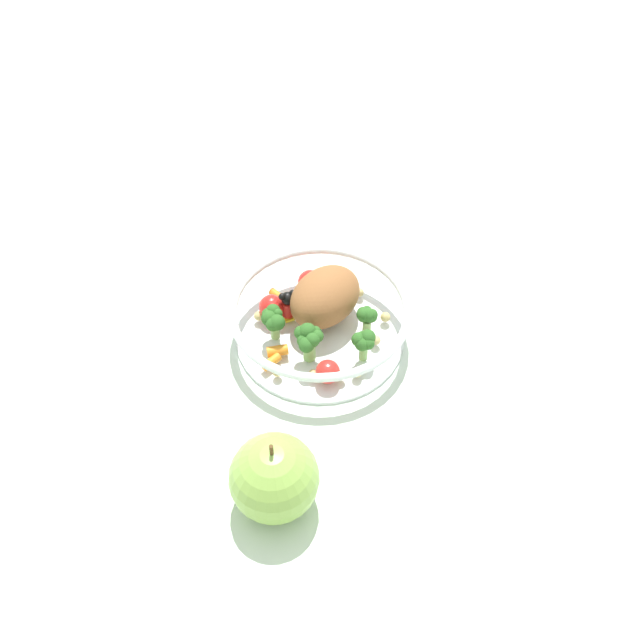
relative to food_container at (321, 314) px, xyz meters
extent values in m
plane|color=silver|center=(-0.02, -0.01, -0.03)|extent=(2.40, 2.40, 0.00)
cylinder|color=white|center=(-0.01, 0.00, -0.03)|extent=(0.19, 0.19, 0.01)
torus|color=white|center=(-0.01, 0.00, 0.02)|extent=(0.20, 0.20, 0.01)
ellipsoid|color=#935B33|center=(0.02, -0.01, 0.01)|extent=(0.11, 0.12, 0.06)
cylinder|color=#8EB766|center=(-0.01, 0.05, -0.01)|extent=(0.01, 0.01, 0.02)
sphere|color=#2D6023|center=(0.00, 0.05, 0.01)|extent=(0.02, 0.02, 0.02)
sphere|color=#2D6023|center=(0.00, 0.06, 0.01)|extent=(0.02, 0.02, 0.02)
sphere|color=#2D6023|center=(-0.01, 0.06, 0.01)|extent=(0.02, 0.02, 0.02)
sphere|color=#2D6023|center=(-0.01, 0.06, 0.01)|extent=(0.02, 0.02, 0.02)
sphere|color=#2D6023|center=(-0.01, 0.05, 0.01)|extent=(0.02, 0.02, 0.02)
sphere|color=#2D6023|center=(-0.01, 0.05, 0.01)|extent=(0.01, 0.01, 0.01)
sphere|color=#2D6023|center=(0.00, 0.05, 0.01)|extent=(0.01, 0.01, 0.01)
cylinder|color=#8EB766|center=(-0.01, -0.05, -0.01)|extent=(0.01, 0.01, 0.02)
sphere|color=#2D6023|center=(-0.01, -0.05, 0.00)|extent=(0.01, 0.01, 0.01)
sphere|color=#2D6023|center=(-0.01, -0.05, 0.00)|extent=(0.01, 0.01, 0.01)
sphere|color=#2D6023|center=(-0.01, -0.04, 0.01)|extent=(0.01, 0.01, 0.01)
sphere|color=#2D6023|center=(-0.02, -0.04, 0.00)|extent=(0.01, 0.01, 0.01)
sphere|color=#2D6023|center=(-0.02, -0.05, 0.01)|extent=(0.02, 0.02, 0.02)
sphere|color=#2D6023|center=(-0.02, -0.05, 0.00)|extent=(0.01, 0.01, 0.01)
sphere|color=#2D6023|center=(-0.01, -0.05, 0.00)|extent=(0.01, 0.01, 0.01)
sphere|color=#2D6023|center=(-0.01, -0.05, 0.00)|extent=(0.01, 0.01, 0.01)
cylinder|color=#7FAD5B|center=(-0.04, 0.02, -0.01)|extent=(0.01, 0.01, 0.02)
sphere|color=#2D6023|center=(-0.04, 0.02, 0.01)|extent=(0.02, 0.02, 0.02)
sphere|color=#2D6023|center=(-0.03, 0.03, 0.01)|extent=(0.02, 0.02, 0.02)
sphere|color=#2D6023|center=(-0.04, 0.03, 0.01)|extent=(0.02, 0.02, 0.02)
sphere|color=#2D6023|center=(-0.05, 0.02, 0.01)|extent=(0.02, 0.02, 0.02)
sphere|color=#2D6023|center=(-0.05, 0.02, 0.01)|extent=(0.02, 0.02, 0.02)
sphere|color=#2D6023|center=(-0.04, 0.01, 0.01)|extent=(0.01, 0.01, 0.01)
sphere|color=#2D6023|center=(-0.04, 0.01, 0.01)|extent=(0.01, 0.01, 0.01)
cylinder|color=#7FAD5B|center=(-0.05, -0.04, -0.01)|extent=(0.01, 0.01, 0.02)
sphere|color=#2D6023|center=(-0.05, -0.04, 0.00)|extent=(0.02, 0.02, 0.02)
sphere|color=#2D6023|center=(-0.05, -0.03, 0.01)|extent=(0.02, 0.02, 0.02)
sphere|color=#2D6023|center=(-0.06, -0.04, 0.01)|extent=(0.02, 0.02, 0.02)
sphere|color=#2D6023|center=(-0.06, -0.04, 0.01)|extent=(0.01, 0.01, 0.01)
sphere|color=#2D6023|center=(-0.05, -0.04, 0.01)|extent=(0.02, 0.02, 0.02)
cube|color=yellow|center=(0.02, 0.03, -0.02)|extent=(0.02, 0.02, 0.00)
cylinder|color=red|center=(0.02, 0.03, -0.01)|extent=(0.02, 0.02, 0.02)
sphere|color=black|center=(0.02, 0.03, 0.01)|extent=(0.02, 0.02, 0.02)
sphere|color=black|center=(0.02, 0.04, 0.01)|extent=(0.01, 0.01, 0.01)
sphere|color=black|center=(0.03, 0.03, 0.01)|extent=(0.01, 0.01, 0.01)
cylinder|color=orange|center=(0.05, 0.04, -0.02)|extent=(0.03, 0.03, 0.01)
cylinder|color=orange|center=(-0.05, 0.06, -0.02)|extent=(0.02, 0.02, 0.01)
cylinder|color=orange|center=(-0.03, 0.05, -0.02)|extent=(0.01, 0.02, 0.01)
sphere|color=red|center=(0.03, 0.05, -0.01)|extent=(0.03, 0.03, 0.03)
sphere|color=red|center=(-0.08, 0.01, -0.01)|extent=(0.03, 0.03, 0.03)
sphere|color=red|center=(0.06, 0.00, -0.01)|extent=(0.03, 0.03, 0.03)
sphere|color=tan|center=(-0.07, 0.02, -0.02)|extent=(0.01, 0.01, 0.01)
sphere|color=tan|center=(0.00, -0.08, -0.02)|extent=(0.01, 0.01, 0.01)
sphere|color=tan|center=(-0.06, 0.06, -0.02)|extent=(0.01, 0.01, 0.01)
sphere|color=#D1B775|center=(-0.03, -0.06, -0.02)|extent=(0.01, 0.01, 0.01)
sphere|color=tan|center=(-0.08, -0.01, -0.02)|extent=(0.01, 0.01, 0.01)
sphere|color=tan|center=(-0.08, -0.03, -0.02)|extent=(0.01, 0.01, 0.01)
sphere|color=tan|center=(0.04, -0.05, -0.02)|extent=(0.01, 0.01, 0.01)
sphere|color=tan|center=(0.02, 0.07, -0.02)|extent=(0.01, 0.01, 0.01)
sphere|color=#8CB74C|center=(-0.20, 0.08, 0.01)|extent=(0.08, 0.08, 0.08)
cylinder|color=brown|center=(-0.20, 0.08, 0.06)|extent=(0.00, 0.00, 0.01)
camera|label=1|loc=(-0.52, 0.09, 0.57)|focal=38.61mm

